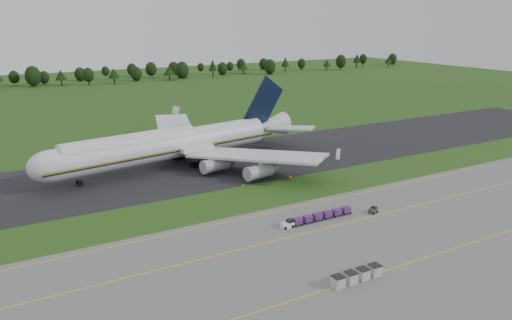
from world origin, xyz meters
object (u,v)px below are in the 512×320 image
aircraft (172,144)px  utility_cart (373,211)px  baggage_train (316,217)px  uld_row (357,276)px  edge_markers (267,181)px

aircraft → utility_cart: bearing=-65.2°
aircraft → baggage_train: bearing=-77.0°
baggage_train → utility_cart: baggage_train is taller
aircraft → baggage_train: size_ratio=4.79×
baggage_train → uld_row: bearing=-111.0°
baggage_train → edge_markers: baggage_train is taller
aircraft → baggage_train: aircraft is taller
aircraft → utility_cart: 57.85m
utility_cart → uld_row: uld_row is taller
baggage_train → edge_markers: bearing=81.3°
edge_markers → baggage_train: bearing=-98.7°
aircraft → edge_markers: size_ratio=5.64×
aircraft → edge_markers: 29.37m
baggage_train → edge_markers: size_ratio=1.18×
utility_cart → uld_row: (-21.18, -19.76, 0.39)m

